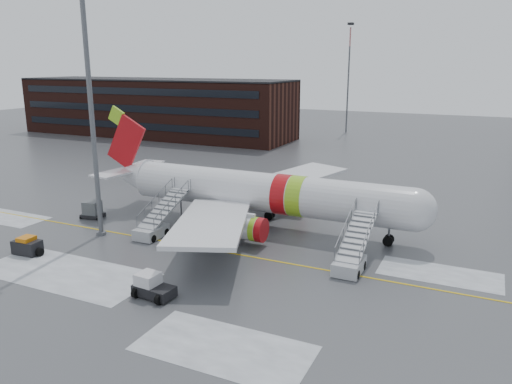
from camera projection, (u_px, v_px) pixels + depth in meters
The scene contains 10 objects.
ground at pixel (201, 243), 44.56m from camera, with size 260.00×260.00×0.00m, color #494C4F.
airliner at pixel (256, 192), 48.62m from camera, with size 35.03×32.97×11.18m.
airstair_fwd at pixel (352, 256), 38.82m from camera, with size 2.05×7.70×3.48m.
airstair_aft at pixel (156, 224), 46.46m from camera, with size 2.05×7.70×3.48m.
pushback_tug at pixel (152, 287), 34.29m from camera, with size 2.97×2.32×1.63m.
uld_container at pixel (92, 210), 51.75m from camera, with size 2.40×1.93×1.76m.
baggage_tractor at pixel (27, 247), 41.91m from camera, with size 3.00×1.51×1.54m.
light_mast_near at pixel (89, 82), 43.27m from camera, with size 1.20×1.20×27.15m.
terminal_building at pixel (155, 107), 109.68m from camera, with size 62.00×16.11×12.30m.
light_mast_far_n at pixel (349, 71), 112.72m from camera, with size 1.20×1.20×24.25m.
Camera 1 is at (22.28, -35.91, 15.64)m, focal length 35.00 mm.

